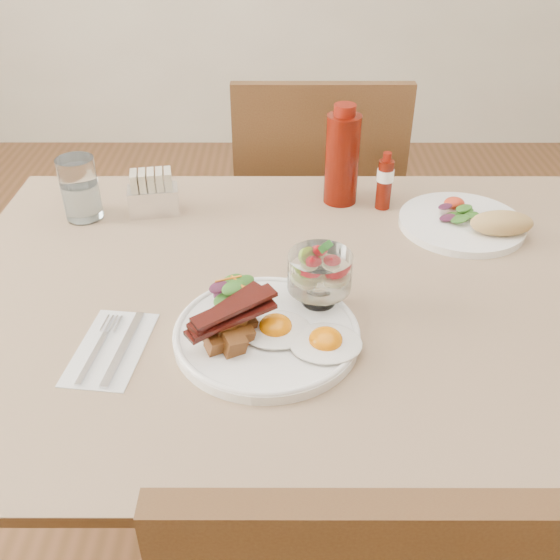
{
  "coord_description": "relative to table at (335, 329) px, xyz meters",
  "views": [
    {
      "loc": [
        -0.1,
        -0.86,
        1.36
      ],
      "look_at": [
        -0.1,
        -0.07,
        0.82
      ],
      "focal_mm": 40.0,
      "sensor_mm": 36.0,
      "label": 1
    }
  ],
  "objects": [
    {
      "name": "table",
      "position": [
        0.0,
        0.0,
        0.0
      ],
      "size": [
        1.33,
        0.88,
        0.75
      ],
      "color": "brown",
      "rests_on": "ground"
    },
    {
      "name": "napkin_cutlery",
      "position": [
        -0.35,
        -0.16,
        0.09
      ],
      "size": [
        0.12,
        0.19,
        0.01
      ],
      "rotation": [
        0.0,
        0.0,
        -0.12
      ],
      "color": "white",
      "rests_on": "table"
    },
    {
      "name": "fried_eggs",
      "position": [
        -0.07,
        -0.15,
        0.11
      ],
      "size": [
        0.2,
        0.15,
        0.03
      ],
      "rotation": [
        0.0,
        0.0,
        0.23
      ],
      "color": "white",
      "rests_on": "main_plate"
    },
    {
      "name": "chair_far",
      "position": [
        0.0,
        0.66,
        -0.14
      ],
      "size": [
        0.42,
        0.42,
        0.93
      ],
      "color": "brown",
      "rests_on": "ground"
    },
    {
      "name": "side_salad",
      "position": [
        -0.17,
        -0.07,
        0.12
      ],
      "size": [
        0.08,
        0.08,
        0.04
      ],
      "rotation": [
        0.0,
        0.0,
        -0.09
      ],
      "color": "#194913",
      "rests_on": "main_plate"
    },
    {
      "name": "sugar_caddy",
      "position": [
        -0.35,
        0.27,
        0.13
      ],
      "size": [
        0.11,
        0.07,
        0.09
      ],
      "rotation": [
        0.0,
        0.0,
        0.17
      ],
      "color": "silver",
      "rests_on": "table"
    },
    {
      "name": "ketchup_bottle",
      "position": [
        0.03,
        0.32,
        0.19
      ],
      "size": [
        0.08,
        0.08,
        0.21
      ],
      "rotation": [
        0.0,
        0.0,
        -0.11
      ],
      "color": "#540D04",
      "rests_on": "table"
    },
    {
      "name": "second_plate",
      "position": [
        0.27,
        0.2,
        0.1
      ],
      "size": [
        0.24,
        0.24,
        0.06
      ],
      "rotation": [
        0.0,
        0.0,
        -0.27
      ],
      "color": "white",
      "rests_on": "table"
    },
    {
      "name": "hot_sauce_bottle",
      "position": [
        0.11,
        0.29,
        0.15
      ],
      "size": [
        0.04,
        0.04,
        0.12
      ],
      "rotation": [
        0.0,
        0.0,
        -0.33
      ],
      "color": "#540D04",
      "rests_on": "table"
    },
    {
      "name": "main_plate",
      "position": [
        -0.12,
        -0.13,
        0.1
      ],
      "size": [
        0.28,
        0.28,
        0.02
      ],
      "primitive_type": "cylinder",
      "color": "white",
      "rests_on": "table"
    },
    {
      "name": "fruit_cup",
      "position": [
        -0.04,
        -0.06,
        0.16
      ],
      "size": [
        0.1,
        0.1,
        0.1
      ],
      "rotation": [
        0.0,
        0.0,
        0.43
      ],
      "color": "white",
      "rests_on": "main_plate"
    },
    {
      "name": "water_glass",
      "position": [
        -0.49,
        0.25,
        0.14
      ],
      "size": [
        0.07,
        0.07,
        0.13
      ],
      "color": "white",
      "rests_on": "table"
    },
    {
      "name": "bacon_potato_pile",
      "position": [
        -0.17,
        -0.16,
        0.13
      ],
      "size": [
        0.13,
        0.11,
        0.06
      ],
      "rotation": [
        0.0,
        0.0,
        0.2
      ],
      "color": "brown",
      "rests_on": "main_plate"
    }
  ]
}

